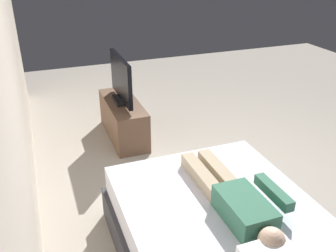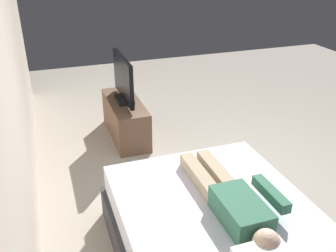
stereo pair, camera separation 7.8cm
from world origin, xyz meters
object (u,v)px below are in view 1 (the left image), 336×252
object	(u,v)px
bed	(224,242)
tv	(121,81)
person	(237,200)
remote	(270,185)
tv_stand	(123,119)

from	to	relation	value
bed	tv	size ratio (longest dim) A/B	2.21
person	bed	bearing A→B (deg)	107.29
remote	tv_stand	distance (m)	2.39
bed	tv_stand	distance (m)	2.46
person	tv	xyz separation A→B (m)	(2.43, 0.26, 0.16)
bed	tv_stand	world-z (taller)	bed
bed	remote	size ratio (longest dim) A/B	12.99
person	tv_stand	bearing A→B (deg)	6.07
person	remote	size ratio (longest dim) A/B	8.40
bed	tv	xyz separation A→B (m)	(2.46, 0.17, 0.52)
bed	tv_stand	xyz separation A→B (m)	(2.46, 0.17, -0.01)
tv_stand	tv	size ratio (longest dim) A/B	1.25
person	tv_stand	world-z (taller)	person
person	tv_stand	distance (m)	2.47
remote	bed	bearing A→B (deg)	109.89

